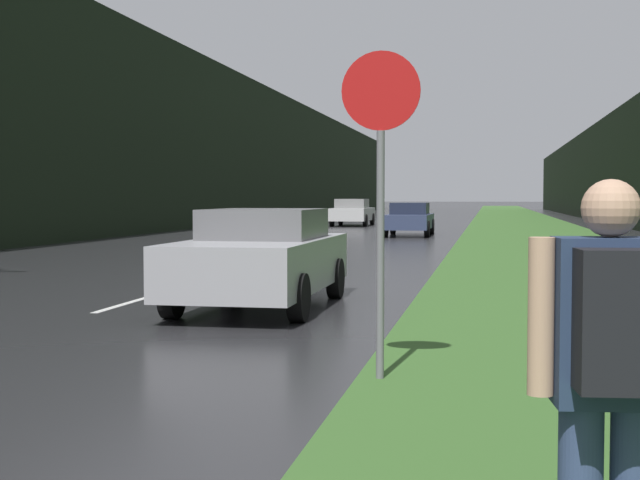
# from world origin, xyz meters

# --- Properties ---
(grass_verge) EXTENTS (6.00, 240.00, 0.02)m
(grass_verge) POSITION_xyz_m (7.24, 40.00, 0.01)
(grass_verge) COLOR #386028
(grass_verge) RESTS_ON ground_plane
(lane_stripe_c) EXTENTS (0.12, 3.00, 0.01)m
(lane_stripe_c) POSITION_xyz_m (0.00, 13.24, 0.00)
(lane_stripe_c) COLOR silver
(lane_stripe_c) RESTS_ON ground_plane
(lane_stripe_d) EXTENTS (0.12, 3.00, 0.01)m
(lane_stripe_d) POSITION_xyz_m (0.00, 20.24, 0.00)
(lane_stripe_d) COLOR silver
(lane_stripe_d) RESTS_ON ground_plane
(lane_stripe_e) EXTENTS (0.12, 3.00, 0.01)m
(lane_stripe_e) POSITION_xyz_m (0.00, 27.24, 0.00)
(lane_stripe_e) COLOR silver
(lane_stripe_e) RESTS_ON ground_plane
(treeline_far_side) EXTENTS (2.00, 140.00, 8.96)m
(treeline_far_side) POSITION_xyz_m (-10.24, 50.00, 4.48)
(treeline_far_side) COLOR black
(treeline_far_side) RESTS_ON ground_plane
(stop_sign) EXTENTS (0.69, 0.07, 2.87)m
(stop_sign) POSITION_xyz_m (4.45, 7.99, 1.77)
(stop_sign) COLOR slate
(stop_sign) RESTS_ON ground_plane
(hitchhiker_with_backpack) EXTENTS (0.58, 0.44, 1.68)m
(hitchhiker_with_backpack) POSITION_xyz_m (5.82, 3.60, 0.96)
(hitchhiker_with_backpack) COLOR navy
(hitchhiker_with_backpack) RESTS_ON ground_plane
(car_passing_near) EXTENTS (1.92, 4.48, 1.43)m
(car_passing_near) POSITION_xyz_m (2.12, 12.84, 0.73)
(car_passing_near) COLOR #9E9EA3
(car_passing_near) RESTS_ON ground_plane
(car_passing_far) EXTENTS (1.86, 4.62, 1.37)m
(car_passing_far) POSITION_xyz_m (2.12, 37.17, 0.70)
(car_passing_far) COLOR #2D3856
(car_passing_far) RESTS_ON ground_plane
(car_oncoming) EXTENTS (2.03, 4.69, 1.49)m
(car_oncoming) POSITION_xyz_m (-2.12, 49.23, 0.76)
(car_oncoming) COLOR #BCBCBC
(car_oncoming) RESTS_ON ground_plane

